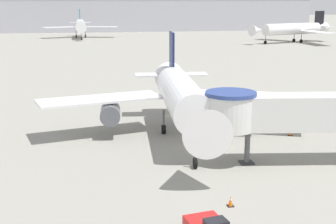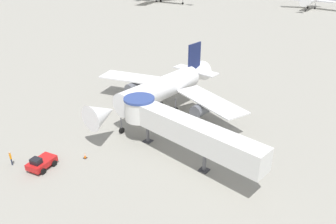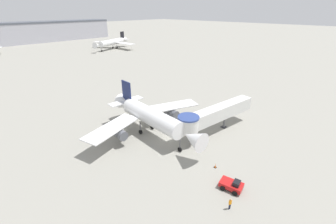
{
  "view_description": "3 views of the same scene",
  "coord_description": "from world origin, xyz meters",
  "px_view_note": "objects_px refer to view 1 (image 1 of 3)",
  "views": [
    {
      "loc": [
        -9.61,
        -39.19,
        13.02
      ],
      "look_at": [
        -3.33,
        -3.58,
        4.44
      ],
      "focal_mm": 50.0,
      "sensor_mm": 36.0,
      "label": 1
    },
    {
      "loc": [
        27.75,
        -33.96,
        22.85
      ],
      "look_at": [
        3.07,
        0.4,
        2.58
      ],
      "focal_mm": 35.0,
      "sensor_mm": 36.0,
      "label": 2
    },
    {
      "loc": [
        -28.14,
        -27.31,
        24.36
      ],
      "look_at": [
        1.89,
        1.38,
        5.12
      ],
      "focal_mm": 24.0,
      "sensor_mm": 36.0,
      "label": 3
    }
  ],
  "objects_px": {
    "background_jet_teal_tail": "(80,25)",
    "traffic_cone_near_nose": "(230,201)",
    "jet_bridge": "(315,112)",
    "background_jet_black_tail": "(294,29)",
    "traffic_cone_starboard_wing": "(290,132)",
    "main_airplane": "(181,96)"
  },
  "relations": [
    {
      "from": "main_airplane",
      "to": "jet_bridge",
      "type": "relative_size",
      "value": 1.38
    },
    {
      "from": "traffic_cone_near_nose",
      "to": "background_jet_black_tail",
      "type": "relative_size",
      "value": 0.02
    },
    {
      "from": "background_jet_teal_tail",
      "to": "jet_bridge",
      "type": "bearing_deg",
      "value": -83.26
    },
    {
      "from": "jet_bridge",
      "to": "background_jet_teal_tail",
      "type": "relative_size",
      "value": 0.75
    },
    {
      "from": "main_airplane",
      "to": "traffic_cone_near_nose",
      "type": "height_order",
      "value": "main_airplane"
    },
    {
      "from": "background_jet_teal_tail",
      "to": "main_airplane",
      "type": "bearing_deg",
      "value": -86.66
    },
    {
      "from": "main_airplane",
      "to": "traffic_cone_near_nose",
      "type": "xyz_separation_m",
      "value": [
        -0.01,
        -16.14,
        -3.76
      ]
    },
    {
      "from": "background_jet_black_tail",
      "to": "jet_bridge",
      "type": "bearing_deg",
      "value": -43.5
    },
    {
      "from": "jet_bridge",
      "to": "background_jet_teal_tail",
      "type": "distance_m",
      "value": 141.31
    },
    {
      "from": "jet_bridge",
      "to": "background_jet_teal_tail",
      "type": "bearing_deg",
      "value": 106.0
    },
    {
      "from": "jet_bridge",
      "to": "background_jet_black_tail",
      "type": "relative_size",
      "value": 0.67
    },
    {
      "from": "traffic_cone_near_nose",
      "to": "background_jet_black_tail",
      "type": "height_order",
      "value": "background_jet_black_tail"
    },
    {
      "from": "traffic_cone_starboard_wing",
      "to": "background_jet_teal_tail",
      "type": "distance_m",
      "value": 133.88
    },
    {
      "from": "traffic_cone_near_nose",
      "to": "background_jet_teal_tail",
      "type": "bearing_deg",
      "value": 94.01
    },
    {
      "from": "traffic_cone_near_nose",
      "to": "background_jet_teal_tail",
      "type": "relative_size",
      "value": 0.03
    },
    {
      "from": "background_jet_teal_tail",
      "to": "traffic_cone_near_nose",
      "type": "bearing_deg",
      "value": -87.16
    },
    {
      "from": "traffic_cone_starboard_wing",
      "to": "background_jet_teal_tail",
      "type": "bearing_deg",
      "value": 99.09
    },
    {
      "from": "main_airplane",
      "to": "background_jet_black_tail",
      "type": "distance_m",
      "value": 114.57
    },
    {
      "from": "background_jet_black_tail",
      "to": "traffic_cone_starboard_wing",
      "type": "bearing_deg",
      "value": -44.33
    },
    {
      "from": "jet_bridge",
      "to": "background_jet_black_tail",
      "type": "xyz_separation_m",
      "value": [
        47.99,
        108.48,
        0.03
      ]
    },
    {
      "from": "main_airplane",
      "to": "traffic_cone_near_nose",
      "type": "relative_size",
      "value": 39.85
    },
    {
      "from": "traffic_cone_starboard_wing",
      "to": "background_jet_black_tail",
      "type": "bearing_deg",
      "value": 65.31
    }
  ]
}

